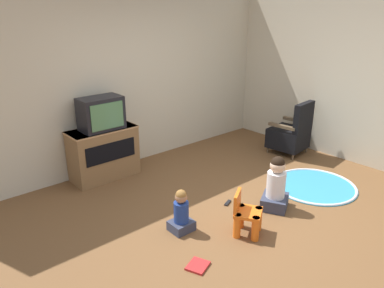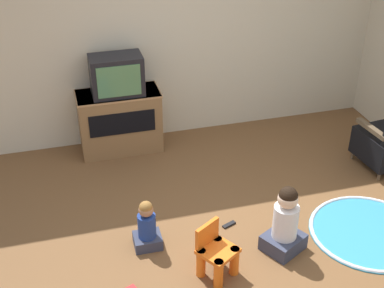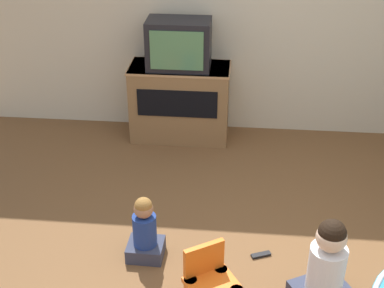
# 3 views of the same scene
# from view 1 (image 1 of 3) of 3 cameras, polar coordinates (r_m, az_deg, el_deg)

# --- Properties ---
(ground_plane) EXTENTS (30.00, 30.00, 0.00)m
(ground_plane) POSITION_cam_1_polar(r_m,az_deg,el_deg) (4.87, 6.16, -10.19)
(ground_plane) COLOR brown
(wall_back) EXTENTS (5.83, 0.12, 2.89)m
(wall_back) POSITION_cam_1_polar(r_m,az_deg,el_deg) (6.02, -10.29, 10.28)
(wall_back) COLOR beige
(wall_back) RESTS_ON ground_plane
(wall_right) EXTENTS (0.12, 5.35, 2.89)m
(wall_right) POSITION_cam_1_polar(r_m,az_deg,el_deg) (6.47, 26.14, 9.24)
(wall_right) COLOR beige
(wall_right) RESTS_ON ground_plane
(tv_cabinet) EXTENTS (1.00, 0.47, 0.77)m
(tv_cabinet) POSITION_cam_1_polar(r_m,az_deg,el_deg) (5.74, -13.31, -1.28)
(tv_cabinet) COLOR brown
(tv_cabinet) RESTS_ON ground_plane
(television) EXTENTS (0.61, 0.37, 0.48)m
(television) POSITION_cam_1_polar(r_m,az_deg,el_deg) (5.53, -13.68, 4.54)
(television) COLOR black
(television) RESTS_ON tv_cabinet
(black_armchair) EXTENTS (0.61, 0.65, 0.95)m
(black_armchair) POSITION_cam_1_polar(r_m,az_deg,el_deg) (6.76, 14.82, 1.49)
(black_armchair) COLOR brown
(black_armchair) RESTS_ON ground_plane
(yellow_kid_chair) EXTENTS (0.41, 0.41, 0.50)m
(yellow_kid_chair) POSITION_cam_1_polar(r_m,az_deg,el_deg) (4.37, 8.28, -10.90)
(yellow_kid_chair) COLOR orange
(yellow_kid_chair) RESTS_ON ground_plane
(play_mat) EXTENTS (1.19, 1.19, 0.04)m
(play_mat) POSITION_cam_1_polar(r_m,az_deg,el_deg) (5.74, 18.16, -6.06)
(play_mat) COLOR teal
(play_mat) RESTS_ON ground_plane
(child_watching_left) EXTENTS (0.47, 0.45, 0.71)m
(child_watching_left) POSITION_cam_1_polar(r_m,az_deg,el_deg) (4.90, 12.66, -6.27)
(child_watching_left) COLOR #33384C
(child_watching_left) RESTS_ON ground_plane
(child_watching_center) EXTENTS (0.27, 0.24, 0.52)m
(child_watching_center) POSITION_cam_1_polar(r_m,az_deg,el_deg) (4.37, -1.65, -10.48)
(child_watching_center) COLOR #33384C
(child_watching_center) RESTS_ON ground_plane
(book) EXTENTS (0.27, 0.26, 0.02)m
(book) POSITION_cam_1_polar(r_m,az_deg,el_deg) (3.95, 0.90, -18.06)
(book) COLOR #B22323
(book) RESTS_ON ground_plane
(remote_control) EXTENTS (0.16, 0.10, 0.02)m
(remote_control) POSITION_cam_1_polar(r_m,az_deg,el_deg) (5.03, 5.46, -8.92)
(remote_control) COLOR black
(remote_control) RESTS_ON ground_plane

